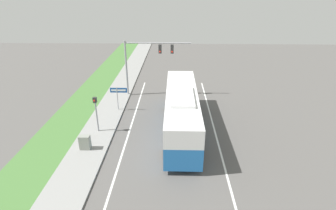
{
  "coord_description": "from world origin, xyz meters",
  "views": [
    {
      "loc": [
        0.15,
        -16.41,
        11.09
      ],
      "look_at": [
        -0.38,
        4.08,
        1.83
      ],
      "focal_mm": 28.0,
      "sensor_mm": 36.0,
      "label": 1
    }
  ],
  "objects": [
    {
      "name": "ground_plane",
      "position": [
        0.0,
        0.0,
        0.0
      ],
      "size": [
        80.0,
        80.0,
        0.0
      ],
      "primitive_type": "plane",
      "color": "#565451"
    },
    {
      "name": "pedestrian_signal",
      "position": [
        -6.16,
        2.51,
        2.13
      ],
      "size": [
        0.28,
        0.34,
        3.13
      ],
      "color": "#939399",
      "rests_on": "ground_plane"
    },
    {
      "name": "bus",
      "position": [
        0.76,
        3.06,
        1.95
      ],
      "size": [
        2.7,
        12.07,
        3.58
      ],
      "color": "#236BB7",
      "rests_on": "ground_plane"
    },
    {
      "name": "lane_divider_far",
      "position": [
        3.6,
        0.0,
        0.0
      ],
      "size": [
        0.14,
        30.0,
        0.01
      ],
      "color": "silver",
      "rests_on": "ground_plane"
    },
    {
      "name": "grass_verge",
      "position": [
        -9.4,
        0.0,
        0.05
      ],
      "size": [
        3.6,
        80.0,
        0.1
      ],
      "color": "#477538",
      "rests_on": "ground_plane"
    },
    {
      "name": "utility_cabinet",
      "position": [
        -6.38,
        -0.19,
        0.67
      ],
      "size": [
        0.79,
        0.45,
        1.1
      ],
      "color": "gray",
      "rests_on": "sidewalk"
    },
    {
      "name": "sidewalk",
      "position": [
        -6.2,
        0.0,
        0.06
      ],
      "size": [
        2.8,
        80.0,
        0.12
      ],
      "color": "gray",
      "rests_on": "ground_plane"
    },
    {
      "name": "lane_divider_near",
      "position": [
        -3.6,
        0.0,
        0.0
      ],
      "size": [
        0.14,
        30.0,
        0.01
      ],
      "color": "silver",
      "rests_on": "ground_plane"
    },
    {
      "name": "signal_gantry",
      "position": [
        -2.86,
        10.83,
        4.38
      ],
      "size": [
        6.97,
        0.41,
        6.06
      ],
      "color": "#939399",
      "rests_on": "ground_plane"
    },
    {
      "name": "street_sign",
      "position": [
        -5.23,
        6.73,
        1.78
      ],
      "size": [
        1.62,
        0.08,
        2.42
      ],
      "color": "#939399",
      "rests_on": "ground_plane"
    }
  ]
}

